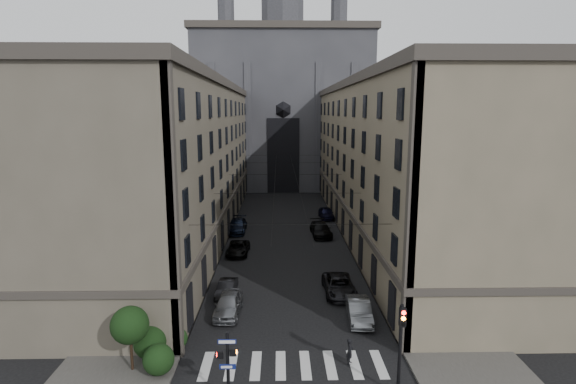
{
  "coord_description": "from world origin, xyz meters",
  "views": [
    {
      "loc": [
        -0.8,
        -19.91,
        15.12
      ],
      "look_at": [
        -0.18,
        11.14,
        9.57
      ],
      "focal_mm": 28.0,
      "sensor_mm": 36.0,
      "label": 1
    }
  ],
  "objects": [
    {
      "name": "building_right",
      "position": [
        13.44,
        36.0,
        9.34
      ],
      "size": [
        13.6,
        60.6,
        18.85
      ],
      "color": "brown",
      "rests_on": "ground"
    },
    {
      "name": "building_left",
      "position": [
        -13.44,
        36.0,
        9.34
      ],
      "size": [
        13.6,
        60.6,
        18.85
      ],
      "color": "#504A3D",
      "rests_on": "ground"
    },
    {
      "name": "car_left_midnear",
      "position": [
        -5.22,
        15.55,
        0.63
      ],
      "size": [
        1.66,
        3.95,
        1.27
      ],
      "primitive_type": "imported",
      "rotation": [
        0.0,
        0.0,
        -0.08
      ],
      "color": "black",
      "rests_on": "ground"
    },
    {
      "name": "car_left_midfar",
      "position": [
        -5.26,
        26.65,
        0.67
      ],
      "size": [
        2.4,
        4.9,
        1.34
      ],
      "primitive_type": "imported",
      "rotation": [
        0.0,
        0.0,
        -0.04
      ],
      "color": "black",
      "rests_on": "ground"
    },
    {
      "name": "sidewalk_right",
      "position": [
        10.5,
        36.0,
        0.07
      ],
      "size": [
        7.0,
        80.0,
        0.15
      ],
      "primitive_type": "cube",
      "color": "#383533",
      "rests_on": "ground"
    },
    {
      "name": "pedestrian",
      "position": [
        3.45,
        5.09,
        0.81
      ],
      "size": [
        0.58,
        0.7,
        1.63
      ],
      "primitive_type": "imported",
      "rotation": [
        0.0,
        0.0,
        1.18
      ],
      "color": "black",
      "rests_on": "ground"
    },
    {
      "name": "tram_wires",
      "position": [
        0.0,
        35.63,
        7.25
      ],
      "size": [
        14.0,
        60.0,
        0.43
      ],
      "color": "black",
      "rests_on": "ground"
    },
    {
      "name": "car_right_near",
      "position": [
        5.03,
        10.86,
        0.76
      ],
      "size": [
        1.84,
        4.7,
        1.52
      ],
      "primitive_type": "imported",
      "rotation": [
        0.0,
        0.0,
        -0.05
      ],
      "color": "slate",
      "rests_on": "ground"
    },
    {
      "name": "car_right_midnear",
      "position": [
        4.2,
        15.69,
        0.75
      ],
      "size": [
        2.57,
        5.41,
        1.49
      ],
      "primitive_type": "imported",
      "rotation": [
        0.0,
        0.0,
        0.02
      ],
      "color": "black",
      "rests_on": "ground"
    },
    {
      "name": "car_left_far",
      "position": [
        -6.2,
        35.7,
        0.82
      ],
      "size": [
        2.35,
        5.66,
        1.64
      ],
      "primitive_type": "imported",
      "rotation": [
        0.0,
        0.0,
        -0.01
      ],
      "color": "black",
      "rests_on": "ground"
    },
    {
      "name": "car_right_midfar",
      "position": [
        4.32,
        33.77,
        0.82
      ],
      "size": [
        2.66,
        5.8,
        1.64
      ],
      "primitive_type": "imported",
      "rotation": [
        0.0,
        0.0,
        0.06
      ],
      "color": "black",
      "rests_on": "ground"
    },
    {
      "name": "traffic_light_right",
      "position": [
        5.6,
        1.92,
        3.29
      ],
      "size": [
        0.34,
        0.5,
        5.2
      ],
      "color": "black",
      "rests_on": "ground"
    },
    {
      "name": "sidewalk_left",
      "position": [
        -10.5,
        36.0,
        0.07
      ],
      "size": [
        7.0,
        80.0,
        0.15
      ],
      "primitive_type": "cube",
      "color": "#383533",
      "rests_on": "ground"
    },
    {
      "name": "zebra_crossing",
      "position": [
        0.0,
        5.0,
        0.01
      ],
      "size": [
        11.0,
        3.2,
        0.01
      ],
      "primitive_type": "cube",
      "color": "beige",
      "rests_on": "ground"
    },
    {
      "name": "gothic_tower",
      "position": [
        0.0,
        74.96,
        17.8
      ],
      "size": [
        35.0,
        23.0,
        58.0
      ],
      "color": "#2D2D33",
      "rests_on": "ground"
    },
    {
      "name": "pedestrian_signal_left",
      "position": [
        -3.51,
        1.5,
        2.32
      ],
      "size": [
        1.02,
        0.38,
        4.0
      ],
      "color": "black",
      "rests_on": "ground"
    },
    {
      "name": "shrub_cluster",
      "position": [
        -8.72,
        5.01,
        1.8
      ],
      "size": [
        3.9,
        4.4,
        3.9
      ],
      "color": "black",
      "rests_on": "sidewalk_left"
    },
    {
      "name": "car_right_far",
      "position": [
        5.96,
        42.87,
        0.8
      ],
      "size": [
        2.14,
        4.77,
        1.59
      ],
      "primitive_type": "imported",
      "rotation": [
        0.0,
        0.0,
        0.06
      ],
      "color": "black",
      "rests_on": "ground"
    },
    {
      "name": "car_left_near",
      "position": [
        -4.68,
        12.04,
        0.8
      ],
      "size": [
        2.13,
        4.81,
        1.61
      ],
      "primitive_type": "imported",
      "rotation": [
        0.0,
        0.0,
        -0.05
      ],
      "color": "slate",
      "rests_on": "ground"
    }
  ]
}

